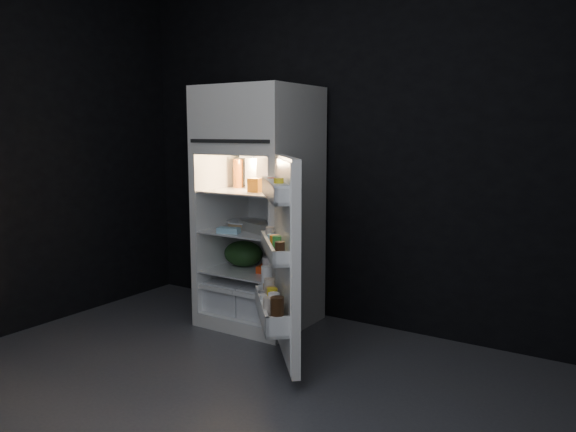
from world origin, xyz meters
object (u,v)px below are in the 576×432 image
Objects in this scene: egg_carton at (257,227)px; yogurt_tray at (274,270)px; fridge_door at (282,262)px; refrigerator at (261,199)px; milk_jug at (259,173)px.

yogurt_tray is (0.14, 0.02, -0.31)m from egg_carton.
egg_carton is 1.34× the size of yogurt_tray.
yogurt_tray is at bearing 33.07° from egg_carton.
fridge_door is 3.84× the size of egg_carton.
refrigerator is 7.53× the size of yogurt_tray.
fridge_door is (0.62, -0.66, -0.28)m from refrigerator.
egg_carton reaches higher than yogurt_tray.
refrigerator is 7.42× the size of milk_jug.
fridge_door reaches higher than yogurt_tray.
yogurt_tray is at bearing -7.15° from milk_jug.
refrigerator is at bearing 133.98° from egg_carton.
fridge_door is at bearing -20.38° from egg_carton.
fridge_door is at bearing -24.80° from milk_jug.
fridge_door is at bearing -46.76° from refrigerator.
fridge_door reaches higher than milk_jug.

